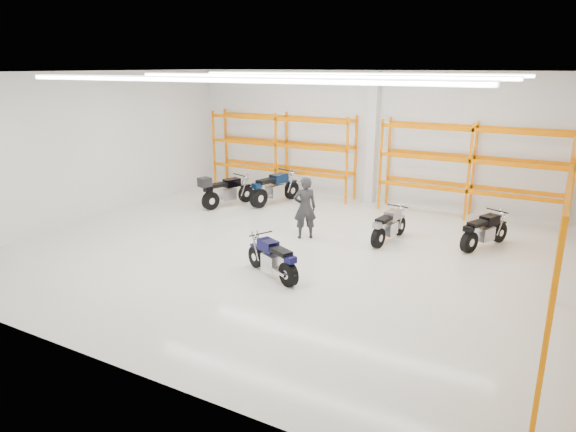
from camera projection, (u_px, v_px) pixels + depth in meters
The scene contains 11 objects.
ground at pixel (290, 252), 13.33m from camera, with size 14.00×14.00×0.00m, color silver.
room_shell at pixel (291, 124), 12.42m from camera, with size 14.02×12.02×4.51m.
motorcycle_main at pixel (274, 260), 11.59m from camera, with size 1.76×0.96×0.93m.
motorcycle_back_a at pixel (224, 191), 17.42m from camera, with size 1.01×2.13×1.12m.
motorcycle_back_b at pixel (273, 189), 17.78m from camera, with size 0.95×2.26×1.13m.
motorcycle_back_c at pixel (388, 227), 13.95m from camera, with size 0.65×1.87×0.92m.
motorcycle_back_d at pixel (483, 232), 13.49m from camera, with size 0.97×1.81×0.95m.
standing_man at pixel (305, 208), 14.17m from camera, with size 0.64×0.42×1.75m, color black.
structural_column at pixel (372, 138), 17.57m from camera, with size 0.32×0.32×4.50m, color white.
pallet_racking_back_left at pixel (281, 146), 19.00m from camera, with size 5.67×0.87×3.00m.
pallet_racking_back_right at pixel (472, 162), 15.84m from camera, with size 5.67×0.87×3.00m.
Camera 1 is at (6.03, -10.98, 4.65)m, focal length 32.00 mm.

